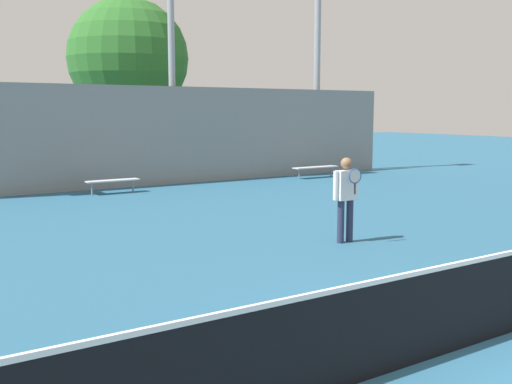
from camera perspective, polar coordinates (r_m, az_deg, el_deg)
The scene contains 9 objects.
ground_plane at distance 7.19m, azimuth 18.14°, elevation -14.23°, with size 100.00×100.00×0.00m, color #285B7A.
tennis_net at distance 7.01m, azimuth 18.32°, elevation -10.32°, with size 11.37×0.09×1.01m.
tennis_player at distance 12.12m, azimuth 8.57°, elevation -0.17°, with size 0.61×0.41×1.72m.
bench_courtside_near at distance 19.77m, azimuth -13.49°, elevation 1.01°, with size 1.71×0.40×0.44m.
bench_courtside_far at distance 23.88m, azimuth 5.69°, elevation 2.32°, with size 2.03×0.40×0.44m.
light_pole_near_left at distance 26.56m, azimuth 5.87°, elevation 14.79°, with size 0.90×0.60×10.50m.
light_pole_far_right at distance 22.71m, azimuth -8.13°, elevation 16.68°, with size 0.90×0.60×10.61m.
back_fence at distance 20.44m, azimuth -18.28°, elevation 4.87°, with size 27.84×0.06×3.51m.
tree_green_tall at distance 26.57m, azimuth -12.06°, elevation 12.31°, with size 5.08×5.08×7.39m.
Camera 1 is at (-5.27, -4.10, 2.64)m, focal length 42.00 mm.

